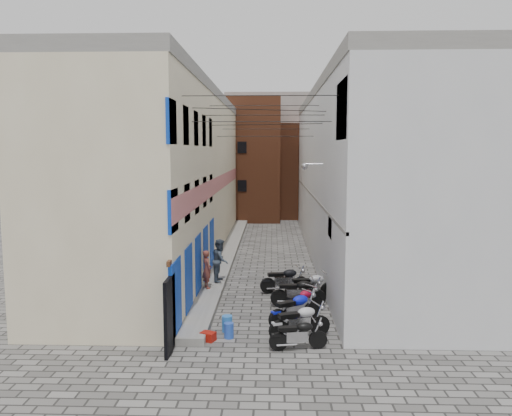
# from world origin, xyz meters

# --- Properties ---
(ground) EXTENTS (90.00, 90.00, 0.00)m
(ground) POSITION_xyz_m (0.00, 0.00, 0.00)
(ground) COLOR #4F4D4A
(ground) RESTS_ON ground
(plinth) EXTENTS (0.90, 26.00, 0.25)m
(plinth) POSITION_xyz_m (-2.05, 13.00, 0.12)
(plinth) COLOR gray
(plinth) RESTS_ON ground
(building_left) EXTENTS (5.10, 27.00, 9.00)m
(building_left) POSITION_xyz_m (-4.98, 12.95, 4.50)
(building_left) COLOR beige
(building_left) RESTS_ON ground
(building_right) EXTENTS (5.94, 26.00, 9.00)m
(building_right) POSITION_xyz_m (5.00, 13.00, 4.51)
(building_right) COLOR silver
(building_right) RESTS_ON ground
(building_far_brick_left) EXTENTS (6.00, 6.00, 10.00)m
(building_far_brick_left) POSITION_xyz_m (-2.00, 28.00, 5.00)
(building_far_brick_left) COLOR brown
(building_far_brick_left) RESTS_ON ground
(building_far_brick_right) EXTENTS (5.00, 6.00, 8.00)m
(building_far_brick_right) POSITION_xyz_m (3.00, 30.00, 4.00)
(building_far_brick_right) COLOR brown
(building_far_brick_right) RESTS_ON ground
(building_far_concrete) EXTENTS (8.00, 5.00, 11.00)m
(building_far_concrete) POSITION_xyz_m (0.00, 34.00, 5.50)
(building_far_concrete) COLOR gray
(building_far_concrete) RESTS_ON ground
(far_shopfront) EXTENTS (2.00, 0.30, 2.40)m
(far_shopfront) POSITION_xyz_m (0.00, 25.20, 1.20)
(far_shopfront) COLOR black
(far_shopfront) RESTS_ON ground
(overhead_wires) EXTENTS (5.80, 13.02, 1.32)m
(overhead_wires) POSITION_xyz_m (0.00, 7.64, 7.12)
(overhead_wires) COLOR black
(overhead_wires) RESTS_ON ground
(motorcycle_a) EXTENTS (1.78, 0.81, 1.00)m
(motorcycle_a) POSITION_xyz_m (1.17, -0.10, 0.50)
(motorcycle_a) COLOR black
(motorcycle_a) RESTS_ON ground
(motorcycle_b) EXTENTS (2.11, 1.32, 1.17)m
(motorcycle_b) POSITION_xyz_m (1.26, 0.82, 0.58)
(motorcycle_b) COLOR #B9B9BE
(motorcycle_b) RESTS_ON ground
(motorcycle_c) EXTENTS (2.05, 1.68, 1.18)m
(motorcycle_c) POSITION_xyz_m (1.16, 2.02, 0.59)
(motorcycle_c) COLOR #0D18D0
(motorcycle_c) RESTS_ON ground
(motorcycle_d) EXTENTS (1.79, 1.69, 1.08)m
(motorcycle_d) POSITION_xyz_m (1.45, 2.93, 0.54)
(motorcycle_d) COLOR maroon
(motorcycle_d) RESTS_ON ground
(motorcycle_e) EXTENTS (2.09, 0.76, 1.19)m
(motorcycle_e) POSITION_xyz_m (1.37, 3.95, 0.60)
(motorcycle_e) COLOR black
(motorcycle_e) RESTS_ON ground
(motorcycle_f) EXTENTS (2.17, 1.05, 1.20)m
(motorcycle_f) POSITION_xyz_m (1.90, 4.78, 0.60)
(motorcycle_f) COLOR #A7A8AC
(motorcycle_f) RESTS_ON ground
(motorcycle_g) EXTENTS (2.11, 1.04, 1.17)m
(motorcycle_g) POSITION_xyz_m (0.91, 5.76, 0.59)
(motorcycle_g) COLOR black
(motorcycle_g) RESTS_ON ground
(person_a) EXTENTS (0.58, 0.67, 1.54)m
(person_a) POSITION_xyz_m (-2.23, 5.46, 1.02)
(person_a) COLOR brown
(person_a) RESTS_ON plinth
(person_b) EXTENTS (0.72, 0.90, 1.80)m
(person_b) POSITION_xyz_m (-1.80, 6.56, 1.15)
(person_b) COLOR #3A4657
(person_b) RESTS_ON plinth
(water_jug_near) EXTENTS (0.35, 0.35, 0.47)m
(water_jug_near) POSITION_xyz_m (-0.93, 0.75, 0.24)
(water_jug_near) COLOR blue
(water_jug_near) RESTS_ON ground
(water_jug_far) EXTENTS (0.37, 0.37, 0.52)m
(water_jug_far) POSITION_xyz_m (-1.04, 1.29, 0.26)
(water_jug_far) COLOR blue
(water_jug_far) RESTS_ON ground
(red_crate) EXTENTS (0.52, 0.46, 0.27)m
(red_crate) POSITION_xyz_m (-1.55, 0.50, 0.13)
(red_crate) COLOR #9E150B
(red_crate) RESTS_ON ground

